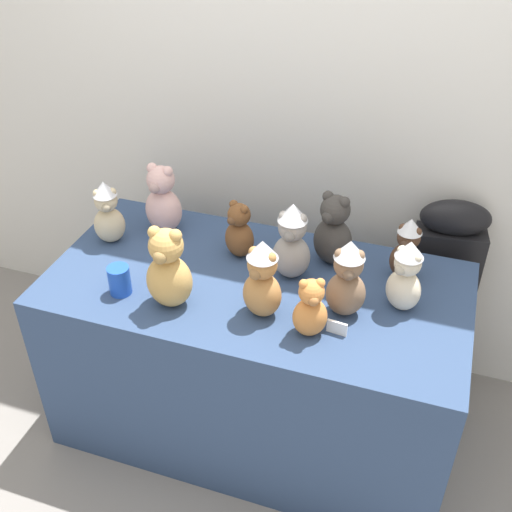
% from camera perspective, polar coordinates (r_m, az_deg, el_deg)
% --- Properties ---
extents(ground_plane, '(10.00, 10.00, 0.00)m').
position_cam_1_polar(ground_plane, '(2.71, -1.78, -18.59)').
color(ground_plane, gray).
extents(wall_back, '(7.00, 0.08, 2.60)m').
position_cam_1_polar(wall_back, '(2.60, 4.67, 15.26)').
color(wall_back, silver).
rests_on(wall_back, ground_plane).
extents(display_table, '(1.56, 0.78, 0.77)m').
position_cam_1_polar(display_table, '(2.57, 0.00, -9.23)').
color(display_table, navy).
rests_on(display_table, ground_plane).
extents(instrument_case, '(0.29, 0.16, 0.96)m').
position_cam_1_polar(instrument_case, '(2.83, 16.34, -3.46)').
color(instrument_case, black).
rests_on(instrument_case, ground_plane).
extents(teddy_bear_ash, '(0.15, 0.13, 0.31)m').
position_cam_1_polar(teddy_bear_ash, '(2.26, 3.29, 1.30)').
color(teddy_bear_ash, gray).
rests_on(teddy_bear_ash, display_table).
extents(teddy_bear_charcoal, '(0.19, 0.17, 0.30)m').
position_cam_1_polar(teddy_bear_charcoal, '(2.36, 7.08, 2.25)').
color(teddy_bear_charcoal, '#383533').
rests_on(teddy_bear_charcoal, display_table).
extents(teddy_bear_cream, '(0.16, 0.15, 0.28)m').
position_cam_1_polar(teddy_bear_cream, '(2.18, 13.49, -1.83)').
color(teddy_bear_cream, beige).
rests_on(teddy_bear_cream, display_table).
extents(teddy_bear_caramel, '(0.16, 0.14, 0.30)m').
position_cam_1_polar(teddy_bear_caramel, '(2.09, 0.56, -2.17)').
color(teddy_bear_caramel, '#B27A42').
rests_on(teddy_bear_caramel, display_table).
extents(teddy_bear_sand, '(0.16, 0.15, 0.27)m').
position_cam_1_polar(teddy_bear_sand, '(2.54, -13.39, 3.86)').
color(teddy_bear_sand, '#CCB78E').
rests_on(teddy_bear_sand, display_table).
extents(teddy_bear_chestnut, '(0.15, 0.14, 0.24)m').
position_cam_1_polar(teddy_bear_chestnut, '(2.40, -1.54, 2.26)').
color(teddy_bear_chestnut, brown).
rests_on(teddy_bear_chestnut, display_table).
extents(teddy_bear_blush, '(0.16, 0.14, 0.30)m').
position_cam_1_polar(teddy_bear_blush, '(2.56, -8.52, 5.02)').
color(teddy_bear_blush, beige).
rests_on(teddy_bear_blush, display_table).
extents(teddy_bear_honey, '(0.17, 0.15, 0.32)m').
position_cam_1_polar(teddy_bear_honey, '(2.15, -8.02, -1.29)').
color(teddy_bear_honey, tan).
rests_on(teddy_bear_honey, display_table).
extents(teddy_bear_mocha, '(0.16, 0.14, 0.30)m').
position_cam_1_polar(teddy_bear_mocha, '(2.11, 8.32, -2.11)').
color(teddy_bear_mocha, '#7F6047').
rests_on(teddy_bear_mocha, display_table).
extents(teddy_bear_ginger, '(0.15, 0.14, 0.23)m').
position_cam_1_polar(teddy_bear_ginger, '(2.04, 5.00, -4.86)').
color(teddy_bear_ginger, '#D17F3D').
rests_on(teddy_bear_ginger, display_table).
extents(teddy_bear_cocoa, '(0.13, 0.12, 0.25)m').
position_cam_1_polar(teddy_bear_cocoa, '(2.34, 13.61, 0.58)').
color(teddy_bear_cocoa, '#4C3323').
rests_on(teddy_bear_cocoa, display_table).
extents(party_cup_blue, '(0.08, 0.08, 0.11)m').
position_cam_1_polar(party_cup_blue, '(2.29, -12.36, -2.17)').
color(party_cup_blue, blue).
rests_on(party_cup_blue, display_table).
extents(name_card_front_left, '(0.07, 0.02, 0.05)m').
position_cam_1_polar(name_card_front_left, '(2.10, 7.40, -6.52)').
color(name_card_front_left, white).
rests_on(name_card_front_left, display_table).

